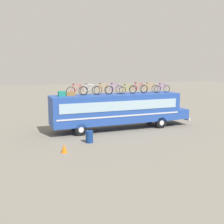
{
  "coord_description": "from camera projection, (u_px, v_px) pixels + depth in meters",
  "views": [
    {
      "loc": [
        -8.89,
        -21.56,
        5.45
      ],
      "look_at": [
        -0.41,
        0.0,
        1.54
      ],
      "focal_mm": 43.79,
      "sensor_mm": 36.0,
      "label": 1
    }
  ],
  "objects": [
    {
      "name": "trash_bin",
      "position": [
        89.0,
        137.0,
        19.59
      ],
      "size": [
        0.53,
        0.53,
        0.86
      ],
      "primitive_type": "cylinder",
      "color": "navy",
      "rests_on": "ground"
    },
    {
      "name": "rooftop_bicycle_1",
      "position": [
        77.0,
        91.0,
        22.27
      ],
      "size": [
        1.76,
        0.44,
        0.98
      ],
      "color": "black",
      "rests_on": "bus"
    },
    {
      "name": "rooftop_bicycle_6",
      "position": [
        138.0,
        89.0,
        24.25
      ],
      "size": [
        1.79,
        0.44,
        0.97
      ],
      "color": "black",
      "rests_on": "bus"
    },
    {
      "name": "rooftop_bicycle_2",
      "position": [
        90.0,
        90.0,
        22.88
      ],
      "size": [
        1.74,
        0.44,
        0.95
      ],
      "color": "black",
      "rests_on": "bus"
    },
    {
      "name": "luggage_bag_2",
      "position": [
        70.0,
        94.0,
        22.25
      ],
      "size": [
        0.75,
        0.48,
        0.3
      ],
      "primitive_type": "cube",
      "color": "olive",
      "rests_on": "bus"
    },
    {
      "name": "rooftop_bicycle_3",
      "position": [
        103.0,
        90.0,
        23.07
      ],
      "size": [
        1.7,
        0.44,
        0.98
      ],
      "color": "black",
      "rests_on": "bus"
    },
    {
      "name": "rooftop_bicycle_4",
      "position": [
        114.0,
        89.0,
        23.52
      ],
      "size": [
        1.68,
        0.44,
        0.95
      ],
      "color": "black",
      "rests_on": "bus"
    },
    {
      "name": "traffic_cone",
      "position": [
        64.0,
        148.0,
        17.34
      ],
      "size": [
        0.4,
        0.4,
        0.54
      ],
      "primitive_type": "cone",
      "color": "orange",
      "rests_on": "ground"
    },
    {
      "name": "rooftop_bicycle_5",
      "position": [
        128.0,
        90.0,
        23.65
      ],
      "size": [
        1.64,
        0.44,
        0.86
      ],
      "color": "black",
      "rests_on": "bus"
    },
    {
      "name": "bus",
      "position": [
        119.0,
        109.0,
        23.67
      ],
      "size": [
        12.57,
        2.51,
        3.06
      ],
      "color": "#23479E",
      "rests_on": "ground"
    },
    {
      "name": "luggage_bag_1",
      "position": [
        62.0,
        94.0,
        21.85
      ],
      "size": [
        0.57,
        0.43,
        0.4
      ],
      "primitive_type": "cube",
      "color": "#1E7F66",
      "rests_on": "bus"
    },
    {
      "name": "rooftop_bicycle_8",
      "position": [
        162.0,
        89.0,
        24.69
      ],
      "size": [
        1.64,
        0.44,
        0.88
      ],
      "color": "black",
      "rests_on": "bus"
    },
    {
      "name": "ground_plane",
      "position": [
        116.0,
        129.0,
        23.89
      ],
      "size": [
        120.0,
        120.0,
        0.0
      ],
      "primitive_type": "plane",
      "color": "slate"
    },
    {
      "name": "rooftop_bicycle_7",
      "position": [
        150.0,
        89.0,
        24.67
      ],
      "size": [
        1.78,
        0.44,
        0.91
      ],
      "color": "black",
      "rests_on": "bus"
    }
  ]
}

